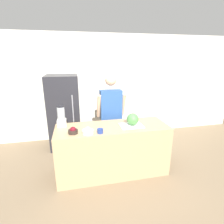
{
  "coord_description": "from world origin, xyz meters",
  "views": [
    {
      "loc": [
        -0.6,
        -2.39,
        2.02
      ],
      "look_at": [
        0.0,
        0.38,
        1.15
      ],
      "focal_mm": 28.0,
      "sensor_mm": 36.0,
      "label": 1
    }
  ],
  "objects_px": {
    "watermelon": "(133,119)",
    "blender": "(61,117)",
    "bowl_cream": "(88,131)",
    "bowl_cherries": "(73,131)",
    "refrigerator": "(64,112)",
    "bowl_small_blue": "(100,131)",
    "person": "(111,115)"
  },
  "relations": [
    {
      "from": "refrigerator",
      "to": "person",
      "type": "height_order",
      "value": "person"
    },
    {
      "from": "bowl_small_blue",
      "to": "blender",
      "type": "height_order",
      "value": "blender"
    },
    {
      "from": "refrigerator",
      "to": "blender",
      "type": "relative_size",
      "value": 4.56
    },
    {
      "from": "blender",
      "to": "person",
      "type": "bearing_deg",
      "value": 23.68
    },
    {
      "from": "bowl_small_blue",
      "to": "refrigerator",
      "type": "bearing_deg",
      "value": 112.36
    },
    {
      "from": "person",
      "to": "bowl_cream",
      "type": "distance_m",
      "value": 0.99
    },
    {
      "from": "bowl_cherries",
      "to": "blender",
      "type": "distance_m",
      "value": 0.42
    },
    {
      "from": "watermelon",
      "to": "bowl_small_blue",
      "type": "distance_m",
      "value": 0.63
    },
    {
      "from": "person",
      "to": "refrigerator",
      "type": "bearing_deg",
      "value": 146.29
    },
    {
      "from": "person",
      "to": "blender",
      "type": "bearing_deg",
      "value": -156.32
    },
    {
      "from": "refrigerator",
      "to": "bowl_cherries",
      "type": "distance_m",
      "value": 1.44
    },
    {
      "from": "bowl_cream",
      "to": "blender",
      "type": "height_order",
      "value": "blender"
    },
    {
      "from": "refrigerator",
      "to": "bowl_small_blue",
      "type": "bearing_deg",
      "value": -67.64
    },
    {
      "from": "watermelon",
      "to": "blender",
      "type": "relative_size",
      "value": 0.57
    },
    {
      "from": "blender",
      "to": "bowl_cream",
      "type": "bearing_deg",
      "value": -44.99
    },
    {
      "from": "watermelon",
      "to": "blender",
      "type": "bearing_deg",
      "value": 168.46
    },
    {
      "from": "person",
      "to": "bowl_small_blue",
      "type": "xyz_separation_m",
      "value": [
        -0.35,
        -0.85,
        0.04
      ]
    },
    {
      "from": "person",
      "to": "bowl_cream",
      "type": "xyz_separation_m",
      "value": [
        -0.54,
        -0.83,
        0.05
      ]
    },
    {
      "from": "bowl_cream",
      "to": "blender",
      "type": "relative_size",
      "value": 0.49
    },
    {
      "from": "refrigerator",
      "to": "watermelon",
      "type": "relative_size",
      "value": 8.02
    },
    {
      "from": "refrigerator",
      "to": "bowl_cream",
      "type": "distance_m",
      "value": 1.54
    },
    {
      "from": "refrigerator",
      "to": "person",
      "type": "xyz_separation_m",
      "value": [
        0.97,
        -0.65,
        0.05
      ]
    },
    {
      "from": "bowl_cream",
      "to": "watermelon",
      "type": "bearing_deg",
      "value": 11.9
    },
    {
      "from": "person",
      "to": "bowl_cherries",
      "type": "relative_size",
      "value": 11.5
    },
    {
      "from": "bowl_cherries",
      "to": "blender",
      "type": "relative_size",
      "value": 0.41
    },
    {
      "from": "person",
      "to": "watermelon",
      "type": "xyz_separation_m",
      "value": [
        0.25,
        -0.66,
        0.13
      ]
    },
    {
      "from": "watermelon",
      "to": "blender",
      "type": "height_order",
      "value": "blender"
    },
    {
      "from": "watermelon",
      "to": "bowl_cream",
      "type": "distance_m",
      "value": 0.81
    },
    {
      "from": "bowl_cherries",
      "to": "bowl_small_blue",
      "type": "relative_size",
      "value": 1.57
    },
    {
      "from": "watermelon",
      "to": "bowl_cream",
      "type": "xyz_separation_m",
      "value": [
        -0.79,
        -0.17,
        -0.08
      ]
    },
    {
      "from": "refrigerator",
      "to": "bowl_small_blue",
      "type": "distance_m",
      "value": 1.62
    },
    {
      "from": "bowl_cream",
      "to": "bowl_small_blue",
      "type": "relative_size",
      "value": 1.88
    }
  ]
}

